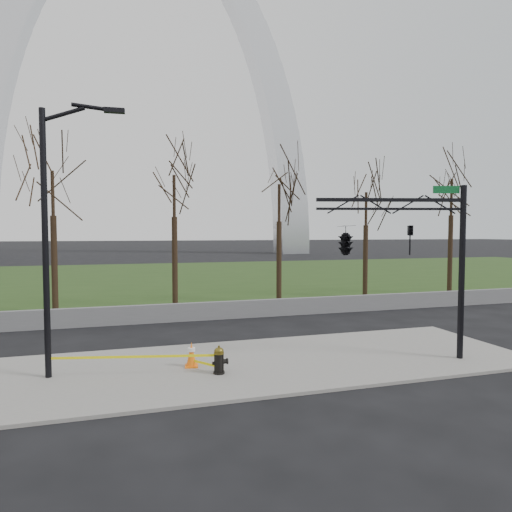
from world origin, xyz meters
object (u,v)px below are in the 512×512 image
object	(u,v)px
fire_hydrant	(219,361)
traffic_signal_mast	(368,240)
street_light	(53,223)
traffic_cone	(191,354)

from	to	relation	value
fire_hydrant	traffic_signal_mast	world-z (taller)	traffic_signal_mast
street_light	traffic_signal_mast	bearing A→B (deg)	-2.56
fire_hydrant	traffic_signal_mast	distance (m)	6.29
fire_hydrant	street_light	size ratio (longest dim) A/B	0.11
fire_hydrant	street_light	distance (m)	6.42
fire_hydrant	street_light	world-z (taller)	street_light
traffic_signal_mast	fire_hydrant	bearing A→B (deg)	-164.85
traffic_cone	traffic_signal_mast	world-z (taller)	traffic_signal_mast
street_light	traffic_cone	bearing A→B (deg)	1.01
traffic_cone	traffic_signal_mast	distance (m)	6.94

